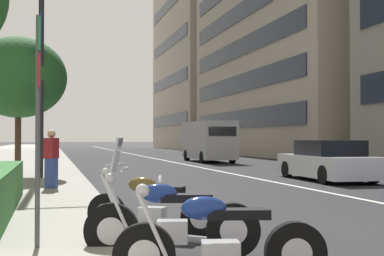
% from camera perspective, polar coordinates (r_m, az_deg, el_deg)
% --- Properties ---
extents(lane_centre_stripe, '(110.00, 0.16, 0.01)m').
position_cam_1_polar(lane_centre_stripe, '(41.13, -4.89, -3.17)').
color(lane_centre_stripe, silver).
rests_on(lane_centre_stripe, ground).
extents(motorcycle_mid_row, '(0.71, 2.15, 1.10)m').
position_cam_1_polar(motorcycle_mid_row, '(5.43, 2.85, -12.49)').
color(motorcycle_mid_row, black).
rests_on(motorcycle_mid_row, ground).
extents(motorcycle_by_sign_pole, '(0.78, 2.15, 1.50)m').
position_cam_1_polar(motorcycle_by_sign_pole, '(6.62, -2.50, -10.11)').
color(motorcycle_by_sign_pole, black).
rests_on(motorcycle_by_sign_pole, ground).
extents(motorcycle_far_end_row, '(1.29, 1.89, 1.09)m').
position_cam_1_polar(motorcycle_far_end_row, '(8.12, -4.48, -8.73)').
color(motorcycle_far_end_row, black).
rests_on(motorcycle_far_end_row, ground).
extents(car_lead_in_lane, '(4.74, 2.10, 1.41)m').
position_cam_1_polar(car_lead_in_lane, '(19.00, 14.53, -3.59)').
color(car_lead_in_lane, silver).
rests_on(car_lead_in_lane, ground).
extents(delivery_van_ahead, '(5.76, 2.11, 2.51)m').
position_cam_1_polar(delivery_van_ahead, '(32.73, 1.81, -1.35)').
color(delivery_van_ahead, '#B7B7BC').
rests_on(delivery_van_ahead, ground).
extents(parking_sign_by_curb, '(0.32, 0.06, 2.85)m').
position_cam_1_polar(parking_sign_by_curb, '(6.70, -16.38, 2.75)').
color(parking_sign_by_curb, '#47494C').
rests_on(parking_sign_by_curb, sidewalk_right_plaza).
extents(street_lamp_with_banners, '(1.26, 2.09, 8.36)m').
position_cam_1_polar(street_lamp_with_banners, '(18.74, -15.23, 10.21)').
color(street_lamp_with_banners, '#232326').
rests_on(street_lamp_with_banners, sidewalk_right_plaza).
extents(street_tree_by_lamp_post, '(3.43, 3.43, 4.98)m').
position_cam_1_polar(street_tree_by_lamp_post, '(19.91, -18.38, 5.23)').
color(street_tree_by_lamp_post, '#473323').
rests_on(street_tree_by_lamp_post, sidewalk_right_plaza).
extents(pedestrian_on_plaza, '(0.47, 0.41, 1.56)m').
position_cam_1_polar(pedestrian_on_plaza, '(14.53, -15.06, -3.27)').
color(pedestrian_on_plaza, '#33478C').
rests_on(pedestrian_on_plaza, sidewalk_right_plaza).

